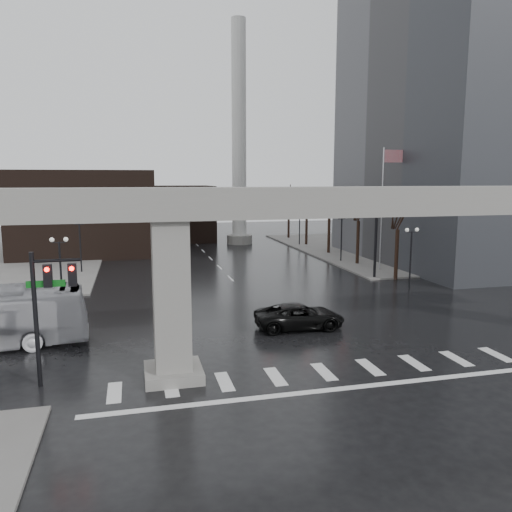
# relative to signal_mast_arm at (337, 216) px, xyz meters

# --- Properties ---
(ground) EXTENTS (160.00, 160.00, 0.00)m
(ground) POSITION_rel_signal_mast_arm_xyz_m (-8.99, -18.80, -5.83)
(ground) COLOR black
(ground) RESTS_ON ground
(sidewalk_ne) EXTENTS (28.00, 36.00, 0.15)m
(sidewalk_ne) POSITION_rel_signal_mast_arm_xyz_m (17.01, 17.20, -5.75)
(sidewalk_ne) COLOR slate
(sidewalk_ne) RESTS_ON ground
(elevated_guideway) EXTENTS (48.00, 2.60, 8.70)m
(elevated_guideway) POSITION_rel_signal_mast_arm_xyz_m (-7.73, -18.80, 1.05)
(elevated_guideway) COLOR gray
(elevated_guideway) RESTS_ON ground
(office_tower) EXTENTS (22.00, 26.00, 42.00)m
(office_tower) POSITION_rel_signal_mast_arm_xyz_m (19.01, 7.20, 15.17)
(office_tower) COLOR #5F5E63
(office_tower) RESTS_ON ground
(building_far_left) EXTENTS (16.00, 14.00, 10.00)m
(building_far_left) POSITION_rel_signal_mast_arm_xyz_m (-22.99, 23.20, -0.83)
(building_far_left) COLOR black
(building_far_left) RESTS_ON ground
(building_far_mid) EXTENTS (10.00, 10.00, 8.00)m
(building_far_mid) POSITION_rel_signal_mast_arm_xyz_m (-10.99, 33.20, -1.83)
(building_far_mid) COLOR black
(building_far_mid) RESTS_ON ground
(smokestack) EXTENTS (3.60, 3.60, 30.00)m
(smokestack) POSITION_rel_signal_mast_arm_xyz_m (-2.99, 27.20, 7.52)
(smokestack) COLOR silver
(smokestack) RESTS_ON ground
(signal_mast_arm) EXTENTS (12.12, 0.43, 8.00)m
(signal_mast_arm) POSITION_rel_signal_mast_arm_xyz_m (0.00, 0.00, 0.00)
(signal_mast_arm) COLOR black
(signal_mast_arm) RESTS_ON ground
(signal_left_pole) EXTENTS (2.30, 0.30, 6.00)m
(signal_left_pole) POSITION_rel_signal_mast_arm_xyz_m (-21.24, -18.30, -1.76)
(signal_left_pole) COLOR black
(signal_left_pole) RESTS_ON ground
(flagpole_assembly) EXTENTS (2.06, 0.12, 12.00)m
(flagpole_assembly) POSITION_rel_signal_mast_arm_xyz_m (6.30, 3.20, 1.70)
(flagpole_assembly) COLOR silver
(flagpole_assembly) RESTS_ON ground
(lamp_right_0) EXTENTS (1.22, 0.32, 5.11)m
(lamp_right_0) POSITION_rel_signal_mast_arm_xyz_m (4.51, -4.80, -2.36)
(lamp_right_0) COLOR black
(lamp_right_0) RESTS_ON ground
(lamp_right_1) EXTENTS (1.22, 0.32, 5.11)m
(lamp_right_1) POSITION_rel_signal_mast_arm_xyz_m (4.51, 9.20, -2.36)
(lamp_right_1) COLOR black
(lamp_right_1) RESTS_ON ground
(lamp_right_2) EXTENTS (1.22, 0.32, 5.11)m
(lamp_right_2) POSITION_rel_signal_mast_arm_xyz_m (4.51, 23.20, -2.36)
(lamp_right_2) COLOR black
(lamp_right_2) RESTS_ON ground
(lamp_left_0) EXTENTS (1.22, 0.32, 5.11)m
(lamp_left_0) POSITION_rel_signal_mast_arm_xyz_m (-22.49, -4.80, -2.36)
(lamp_left_0) COLOR black
(lamp_left_0) RESTS_ON ground
(lamp_left_1) EXTENTS (1.22, 0.32, 5.11)m
(lamp_left_1) POSITION_rel_signal_mast_arm_xyz_m (-22.49, 9.20, -2.36)
(lamp_left_1) COLOR black
(lamp_left_1) RESTS_ON ground
(lamp_left_2) EXTENTS (1.22, 0.32, 5.11)m
(lamp_left_2) POSITION_rel_signal_mast_arm_xyz_m (-22.49, 23.20, -2.36)
(lamp_left_2) COLOR black
(lamp_left_2) RESTS_ON ground
(tree_right_0) EXTENTS (1.09, 1.58, 7.50)m
(tree_right_0) POSITION_rel_signal_mast_arm_xyz_m (5.54, -0.78, -3.04)
(tree_right_0) COLOR black
(tree_right_0) RESTS_ON ground
(tree_right_1) EXTENTS (1.09, 1.61, 7.67)m
(tree_right_1) POSITION_rel_signal_mast_arm_xyz_m (5.54, 7.22, -2.98)
(tree_right_1) COLOR black
(tree_right_1) RESTS_ON ground
(tree_right_2) EXTENTS (1.10, 1.63, 7.85)m
(tree_right_2) POSITION_rel_signal_mast_arm_xyz_m (5.54, 15.22, -2.91)
(tree_right_2) COLOR black
(tree_right_2) RESTS_ON ground
(tree_right_3) EXTENTS (1.11, 1.66, 8.02)m
(tree_right_3) POSITION_rel_signal_mast_arm_xyz_m (5.54, 23.22, -2.85)
(tree_right_3) COLOR black
(tree_right_3) RESTS_ON ground
(tree_right_4) EXTENTS (1.12, 1.69, 8.19)m
(tree_right_4) POSITION_rel_signal_mast_arm_xyz_m (5.54, 31.22, -2.79)
(tree_right_4) COLOR black
(tree_right_4) RESTS_ON ground
(pickup_truck) EXTENTS (5.57, 2.75, 1.52)m
(pickup_truck) POSITION_rel_signal_mast_arm_xyz_m (-7.87, -12.92, -5.07)
(pickup_truck) COLOR black
(pickup_truck) RESTS_ON ground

